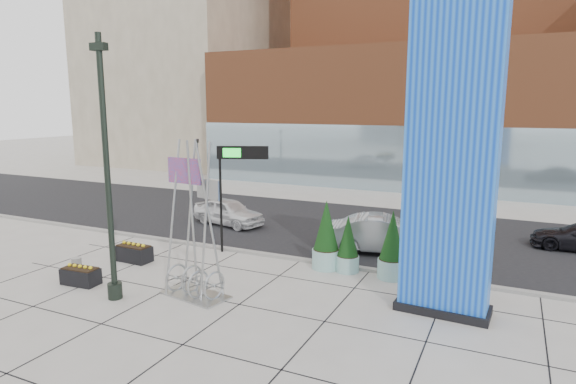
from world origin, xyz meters
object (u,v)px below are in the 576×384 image
at_px(lamp_post, 109,196).
at_px(overhead_street_sign, 236,162).
at_px(car_silver_mid, 385,235).
at_px(public_art_sculpture, 194,256).
at_px(blue_pylon, 451,168).
at_px(concrete_bollard, 77,267).
at_px(car_white_west, 228,212).

bearing_deg(lamp_post, overhead_street_sign, 79.06).
relative_size(overhead_street_sign, car_silver_mid, 0.95).
bearing_deg(lamp_post, public_art_sculpture, 29.66).
bearing_deg(blue_pylon, concrete_bollard, -165.70).
relative_size(concrete_bollard, car_white_west, 0.17).
height_order(public_art_sculpture, concrete_bollard, public_art_sculpture).
bearing_deg(concrete_bollard, overhead_street_sign, 50.95).
relative_size(lamp_post, public_art_sculpture, 1.61).
bearing_deg(public_art_sculpture, overhead_street_sign, 114.68).
distance_m(concrete_bollard, car_silver_mid, 12.74).
xyz_separation_m(public_art_sculpture, car_white_west, (-4.35, 9.04, -0.69)).
bearing_deg(car_white_west, concrete_bollard, -173.18).
relative_size(car_white_west, car_silver_mid, 0.85).
bearing_deg(blue_pylon, lamp_post, -157.45).
distance_m(overhead_street_sign, car_white_west, 6.32).
distance_m(lamp_post, public_art_sculpture, 3.44).
relative_size(concrete_bollard, overhead_street_sign, 0.15).
height_order(lamp_post, car_silver_mid, lamp_post).
bearing_deg(overhead_street_sign, lamp_post, -122.03).
xyz_separation_m(blue_pylon, car_white_west, (-12.21, 6.78, -3.87)).
bearing_deg(lamp_post, blue_pylon, 19.42).
relative_size(blue_pylon, car_silver_mid, 1.90).
xyz_separation_m(blue_pylon, public_art_sculpture, (-7.86, -2.26, -3.18)).
xyz_separation_m(blue_pylon, car_silver_mid, (-3.20, 5.38, -3.76)).
relative_size(blue_pylon, overhead_street_sign, 2.01).
bearing_deg(concrete_bollard, lamp_post, -18.94).
xyz_separation_m(concrete_bollard, car_white_west, (0.92, 9.37, 0.36)).
bearing_deg(car_white_west, blue_pylon, -106.62).
relative_size(blue_pylon, concrete_bollard, 12.96).
bearing_deg(concrete_bollard, car_white_west, 84.39).
bearing_deg(public_art_sculpture, blue_pylon, 26.78).
xyz_separation_m(blue_pylon, overhead_street_sign, (-9.03, 2.46, -0.52)).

